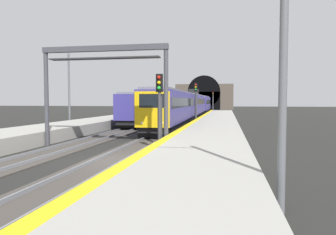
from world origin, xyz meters
name	(u,v)px	position (x,y,z in m)	size (l,w,h in m)	color
ground_plane	(112,161)	(0.00, 0.00, 0.00)	(320.00, 320.00, 0.00)	black
platform_right	(200,155)	(0.00, -4.35, 0.47)	(112.00, 4.57, 0.95)	#9E9B93
platform_right_edge_strip	(158,144)	(0.00, -2.32, 0.95)	(112.00, 0.50, 0.01)	yellow
track_main_line	(112,161)	(0.00, 0.00, 0.04)	(160.00, 2.70, 0.21)	#423D38
track_adjacent_line	(33,158)	(0.00, 4.40, 0.04)	(160.00, 2.75, 0.21)	#423D38
train_main_approaching	(193,105)	(37.95, 0.00, 2.34)	(60.06, 3.00, 4.98)	navy
train_adjacent_platform	(164,106)	(35.14, 4.40, 2.26)	(40.12, 3.46, 3.90)	navy
railway_signal_near	(159,105)	(2.98, -1.76, 2.79)	(0.39, 0.38, 4.56)	#38383D
railway_signal_mid	(196,100)	(24.35, -1.76, 3.16)	(0.39, 0.38, 5.22)	#38383D
railway_signal_far	(213,100)	(72.34, -1.76, 3.19)	(0.39, 0.38, 5.47)	#4C4C54
overhead_signal_gantry	(104,71)	(4.42, 2.20, 4.96)	(0.70, 8.42, 6.54)	#3F3F47
tunnel_portal	(204,97)	(93.99, 2.20, 4.41)	(3.01, 19.67, 11.64)	#51473D
catenary_mast_near	(282,73)	(-6.07, -7.00, 3.74)	(0.22, 2.00, 7.27)	#595B60
catenary_mast_far	(69,90)	(17.20, 11.40, 4.20)	(0.22, 2.19, 8.17)	#595B60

